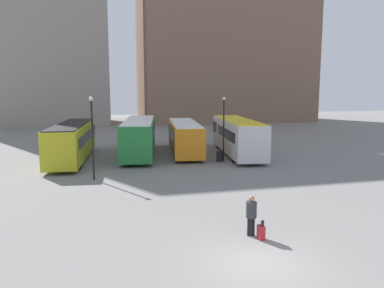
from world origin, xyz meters
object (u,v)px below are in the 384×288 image
Objects in this scene: bus_2 at (184,136)px; trash_bin at (219,156)px; traveler at (251,212)px; lamp_post_1 at (92,131)px; suitcase at (261,232)px; lamp_post_0 at (224,123)px; bus_1 at (139,136)px; bus_0 at (72,140)px; bus_3 at (237,135)px.

trash_bin is at bearing -152.07° from bus_2.
lamp_post_1 is at bearing 30.55° from traveler.
traveler is 2.03× the size of suitcase.
traveler reaches higher than suitcase.
lamp_post_0 is 11.31m from lamp_post_1.
traveler is at bearing 28.94° from suitcase.
lamp_post_1 is (-6.24, 11.41, 2.24)m from traveler.
bus_2 is 13.68× the size of suitcase.
traveler is at bearing -105.06° from lamp_post_0.
bus_1 is 2.29× the size of lamp_post_0.
bus_0 reaches higher than suitcase.
lamp_post_1 reaches higher than bus_1.
bus_0 is at bearing 95.49° from bus_3.
suitcase is at bearing -102.63° from trash_bin.
bus_3 is 19.58m from traveler.
bus_0 is at bearing 164.04° from lamp_post_0.
lamp_post_1 reaches higher than bus_2.
bus_0 is 2.31× the size of lamp_post_0.
bus_0 is at bearing 24.45° from traveler.
bus_0 is 7.34× the size of traveler.
bus_3 is 2.30× the size of lamp_post_0.
bus_0 is at bearing 105.36° from bus_2.
lamp_post_0 is 0.97× the size of lamp_post_1.
lamp_post_0 is (12.21, -3.49, 1.46)m from bus_0.
bus_3 is at bearing -87.23° from bus_0.
bus_2 is 2.06× the size of lamp_post_1.
bus_0 is 8.13m from lamp_post_1.
bus_1 reaches higher than bus_2.
bus_3 is at bearing -92.72° from bus_1.
lamp_post_0 is (3.99, 16.17, 2.86)m from suitcase.
bus_1 is at bearing 86.13° from bus_3.
bus_3 is 14.86× the size of suitcase.
lamp_post_0 reaches higher than suitcase.
bus_1 is 1.08× the size of bus_2.
bus_3 reaches higher than bus_0.
lamp_post_1 is (-6.47, 11.87, 2.94)m from suitcase.
suitcase is (-6.24, -18.93, -1.47)m from bus_3.
bus_1 is 1.00× the size of bus_3.
bus_0 is 1.09× the size of bus_2.
trash_bin is (1.81, -5.00, -1.15)m from bus_2.
bus_1 is 20.49m from traveler.
bus_0 is at bearing 102.62° from lamp_post_1.
bus_2 is 5.44m from trash_bin.
lamp_post_0 is at bearing 28.34° from trash_bin.
bus_1 is 7.87m from trash_bin.
lamp_post_1 reaches higher than lamp_post_0.
bus_0 is 14.48m from bus_3.
lamp_post_0 is (6.46, -4.65, 1.39)m from bus_1.
bus_0 is at bearing 24.56° from suitcase.
traveler is 16.41m from lamp_post_0.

